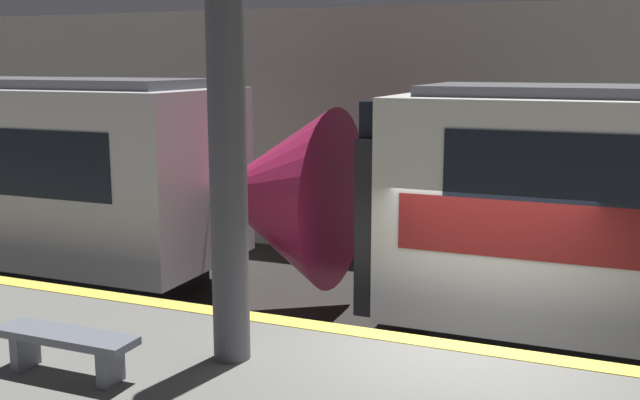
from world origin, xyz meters
TOP-DOWN VIEW (x-y plane):
  - station_rear_barrier at (0.00, 7.05)m, footprint 50.00×0.15m
  - support_pillar_near at (-2.17, -1.36)m, footprint 0.38×0.38m
  - platform_bench at (-3.44, -2.39)m, footprint 1.50×0.40m

SIDE VIEW (x-z plane):
  - platform_bench at x=-3.44m, z-range 1.15..1.60m
  - station_rear_barrier at x=0.00m, z-range 0.00..5.20m
  - support_pillar_near at x=-2.17m, z-range 1.04..5.21m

